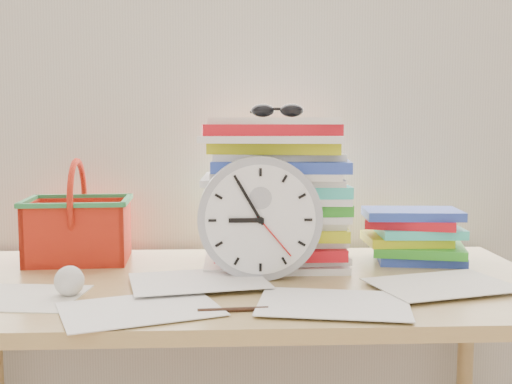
{
  "coord_description": "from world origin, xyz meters",
  "views": [
    {
      "loc": [
        -0.02,
        0.19,
        1.1
      ],
      "look_at": [
        0.05,
        1.6,
        0.95
      ],
      "focal_mm": 45.0,
      "sensor_mm": 36.0,
      "label": 1
    }
  ],
  "objects_px": {
    "basket": "(78,211)",
    "paper_stack": "(274,191)",
    "book_stack": "(414,235)",
    "desk": "(235,312)",
    "clock": "(260,218)"
  },
  "relations": [
    {
      "from": "book_stack",
      "to": "basket",
      "type": "height_order",
      "value": "basket"
    },
    {
      "from": "book_stack",
      "to": "paper_stack",
      "type": "bearing_deg",
      "value": -178.36
    },
    {
      "from": "desk",
      "to": "clock",
      "type": "bearing_deg",
      "value": 7.44
    },
    {
      "from": "desk",
      "to": "clock",
      "type": "height_order",
      "value": "clock"
    },
    {
      "from": "basket",
      "to": "paper_stack",
      "type": "bearing_deg",
      "value": -9.06
    },
    {
      "from": "desk",
      "to": "book_stack",
      "type": "relative_size",
      "value": 5.36
    },
    {
      "from": "desk",
      "to": "book_stack",
      "type": "height_order",
      "value": "book_stack"
    },
    {
      "from": "paper_stack",
      "to": "book_stack",
      "type": "distance_m",
      "value": 0.38
    },
    {
      "from": "desk",
      "to": "book_stack",
      "type": "distance_m",
      "value": 0.51
    },
    {
      "from": "book_stack",
      "to": "desk",
      "type": "bearing_deg",
      "value": -159.22
    },
    {
      "from": "desk",
      "to": "book_stack",
      "type": "xyz_separation_m",
      "value": [
        0.46,
        0.17,
        0.14
      ]
    },
    {
      "from": "paper_stack",
      "to": "clock",
      "type": "xyz_separation_m",
      "value": [
        -0.04,
        -0.16,
        -0.04
      ]
    },
    {
      "from": "clock",
      "to": "basket",
      "type": "xyz_separation_m",
      "value": [
        -0.45,
        0.21,
        -0.01
      ]
    },
    {
      "from": "desk",
      "to": "clock",
      "type": "xyz_separation_m",
      "value": [
        0.06,
        0.01,
        0.21
      ]
    },
    {
      "from": "paper_stack",
      "to": "basket",
      "type": "distance_m",
      "value": 0.5
    }
  ]
}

